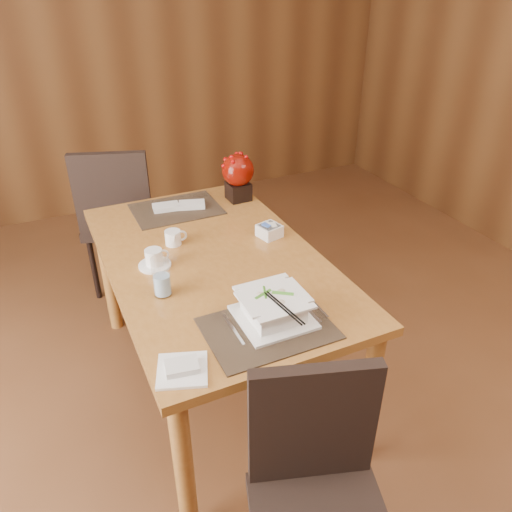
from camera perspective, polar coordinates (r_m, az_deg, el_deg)
name	(u,v)px	position (r m, az deg, el deg)	size (l,w,h in m)	color
ground	(271,473)	(2.33, 1.73, -23.55)	(6.00, 6.00, 0.00)	brown
back_wall	(96,36)	(4.28, -17.79, 22.83)	(5.00, 0.02, 2.80)	brown
dining_table	(214,276)	(2.28, -4.78, -2.29)	(0.90, 1.50, 0.75)	#A86B2E
placemat_near	(268,328)	(1.81, 1.38, -8.25)	(0.45, 0.33, 0.01)	black
placemat_far	(176,209)	(2.69, -9.08, 5.32)	(0.45, 0.33, 0.01)	black
soup_setting	(273,308)	(1.82, 2.00, -5.98)	(0.26, 0.26, 0.11)	white
coffee_cup	(154,259)	(2.18, -11.57, -0.36)	(0.14, 0.14, 0.08)	white
water_glass	(161,277)	(1.97, -10.75, -2.37)	(0.07, 0.07, 0.17)	white
creamer_jug	(173,238)	(2.34, -9.47, 2.08)	(0.10, 0.10, 0.07)	white
sugar_caddy	(269,231)	(2.38, 1.54, 2.89)	(0.10, 0.10, 0.06)	white
berry_decor	(238,174)	(2.73, -2.07, 9.32)	(0.17, 0.17, 0.26)	black
napkins_far	(181,206)	(2.69, -8.58, 5.71)	(0.27, 0.10, 0.02)	silver
bread_plate	(182,370)	(1.66, -8.42, -12.78)	(0.16, 0.16, 0.01)	white
near_chair	(318,489)	(1.68, 7.07, -24.92)	(0.52, 0.53, 0.90)	black
far_chair	(119,213)	(3.20, -15.41, 4.77)	(0.57, 0.57, 0.97)	black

